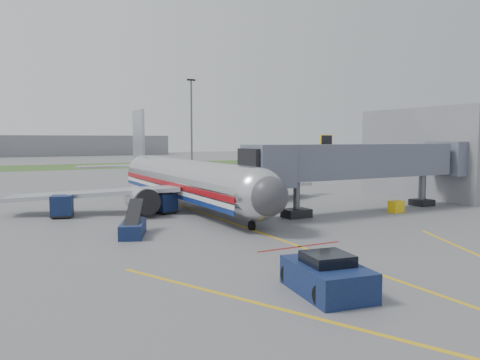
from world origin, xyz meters
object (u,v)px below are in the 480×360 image
airliner (185,180)px  ramp_worker (151,202)px  belt_loader (133,228)px  pushback_tug (327,276)px

airliner → ramp_worker: airliner is taller
airliner → belt_loader: 13.99m
belt_loader → ramp_worker: size_ratio=3.06×
belt_loader → airliner: bearing=54.1°
pushback_tug → ramp_worker: 26.19m
pushback_tug → belt_loader: bearing=104.7°
airliner → pushback_tug: 27.25m
airliner → pushback_tug: size_ratio=7.99×
belt_loader → ramp_worker: belt_loader is taller
ramp_worker → belt_loader: bearing=-155.4°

